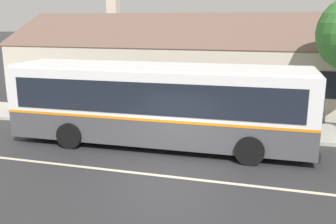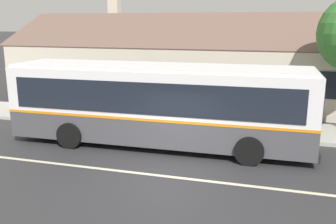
% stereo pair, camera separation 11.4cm
% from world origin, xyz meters
% --- Properties ---
extents(ground_plane, '(300.00, 300.00, 0.00)m').
position_xyz_m(ground_plane, '(0.00, 0.00, 0.00)').
color(ground_plane, '#2D2D30').
extents(sidewalk_far, '(60.00, 3.00, 0.15)m').
position_xyz_m(sidewalk_far, '(0.00, 6.00, 0.07)').
color(sidewalk_far, '#ADAAA3').
rests_on(sidewalk_far, ground).
extents(lane_divider_stripe, '(60.00, 0.16, 0.01)m').
position_xyz_m(lane_divider_stripe, '(0.00, 0.00, 0.00)').
color(lane_divider_stripe, beige).
rests_on(lane_divider_stripe, ground).
extents(community_building, '(21.97, 9.17, 6.31)m').
position_xyz_m(community_building, '(-1.85, 12.90, 1.78)').
color(community_building, beige).
rests_on(community_building, ground).
extents(transit_bus, '(11.62, 2.90, 3.14)m').
position_xyz_m(transit_bus, '(-1.17, 2.90, 1.69)').
color(transit_bus, '#47474C').
rests_on(transit_bus, ground).
extents(bench_by_building, '(1.90, 0.51, 0.94)m').
position_xyz_m(bench_by_building, '(-8.84, 5.57, 0.58)').
color(bench_by_building, '#4C4C4C').
rests_on(bench_by_building, sidewalk_far).
extents(bench_down_street, '(1.79, 0.51, 0.94)m').
position_xyz_m(bench_down_street, '(-3.96, 5.80, 0.57)').
color(bench_down_street, '#4C4C4C').
rests_on(bench_down_street, sidewalk_far).
extents(bus_stop_sign, '(0.36, 0.07, 2.40)m').
position_xyz_m(bus_stop_sign, '(4.36, 4.99, 1.64)').
color(bus_stop_sign, gray).
rests_on(bus_stop_sign, sidewalk_far).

